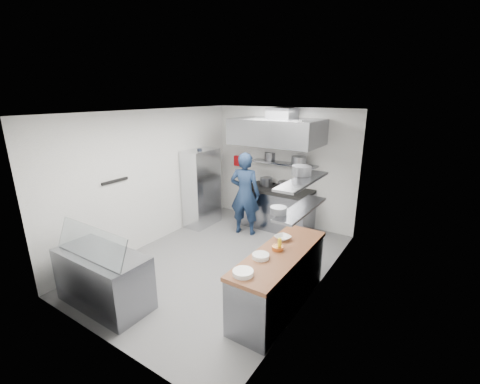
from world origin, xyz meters
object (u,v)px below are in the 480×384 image
Objects in this scene: chef at (245,194)px; wire_rack at (202,188)px; gas_range at (278,209)px; display_case at (104,279)px.

chef is 1.16m from wire_rack.
wire_rack reaches higher than gas_range.
wire_rack reaches higher than display_case.
display_case is (-0.38, -3.38, -0.52)m from chef.
gas_range is 0.86× the size of wire_rack.
wire_rack is (-1.63, -0.84, 0.48)m from gas_range.
gas_range reaches higher than display_case.
chef reaches higher than wire_rack.
wire_rack is 1.23× the size of display_case.
chef reaches higher than display_case.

